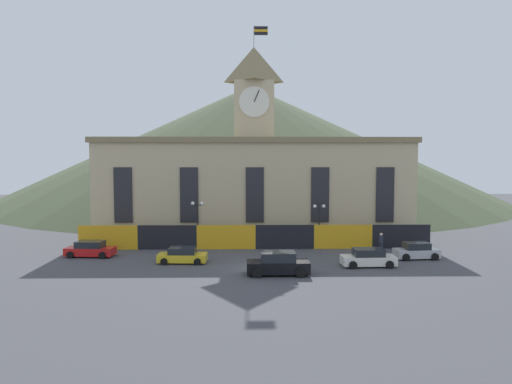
% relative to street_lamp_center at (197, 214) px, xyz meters
% --- Properties ---
extents(ground_plane, '(160.00, 160.00, 0.00)m').
position_rel_street_lamp_center_xyz_m(ground_plane, '(5.85, -9.56, -3.44)').
color(ground_plane, '#424247').
extents(civic_building, '(35.56, 11.84, 24.26)m').
position_rel_street_lamp_center_xyz_m(civic_building, '(5.85, 8.62, 2.78)').
color(civic_building, '#C6B289').
rests_on(civic_building, ground).
extents(banner_fence, '(35.10, 0.12, 2.42)m').
position_rel_street_lamp_center_xyz_m(banner_fence, '(5.85, -0.84, -2.23)').
color(banner_fence, gold).
rests_on(banner_fence, ground).
extents(hillside_backdrop, '(103.12, 103.12, 23.97)m').
position_rel_street_lamp_center_xyz_m(hillside_backdrop, '(5.85, 56.28, 8.54)').
color(hillside_backdrop, '#424C33').
rests_on(hillside_backdrop, ground).
extents(street_lamp_center, '(1.26, 0.36, 4.69)m').
position_rel_street_lamp_center_xyz_m(street_lamp_center, '(0.00, 0.00, 0.00)').
color(street_lamp_center, black).
rests_on(street_lamp_center, ground).
extents(street_lamp_left, '(1.26, 0.36, 4.37)m').
position_rel_street_lamp_center_xyz_m(street_lamp_left, '(12.33, 0.00, -0.21)').
color(street_lamp_left, black).
rests_on(street_lamp_left, ground).
extents(car_yellow_coupe, '(4.27, 2.27, 1.35)m').
position_rel_street_lamp_center_xyz_m(car_yellow_coupe, '(-0.63, -7.08, -2.82)').
color(car_yellow_coupe, yellow).
rests_on(car_yellow_coupe, ground).
extents(car_black_suv, '(4.91, 2.39, 1.80)m').
position_rel_street_lamp_center_xyz_m(car_black_suv, '(7.40, -11.59, -2.61)').
color(car_black_suv, black).
rests_on(car_black_suv, ground).
extents(car_silver_hatch, '(4.03, 2.27, 1.50)m').
position_rel_street_lamp_center_xyz_m(car_silver_hatch, '(20.31, -5.84, -2.75)').
color(car_silver_hatch, '#B7B7BC').
rests_on(car_silver_hatch, ground).
extents(car_white_taxi, '(4.55, 2.23, 1.50)m').
position_rel_street_lamp_center_xyz_m(car_white_taxi, '(15.20, -8.82, -2.75)').
color(car_white_taxi, white).
rests_on(car_white_taxi, ground).
extents(car_red_sedan, '(4.55, 2.45, 1.45)m').
position_rel_street_lamp_center_xyz_m(car_red_sedan, '(-9.49, -4.20, -2.77)').
color(car_red_sedan, red).
rests_on(car_red_sedan, ground).
extents(pedestrian, '(0.55, 0.55, 1.81)m').
position_rel_street_lamp_center_xyz_m(pedestrian, '(18.06, -2.29, -2.45)').
color(pedestrian, '#282D3D').
rests_on(pedestrian, ground).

